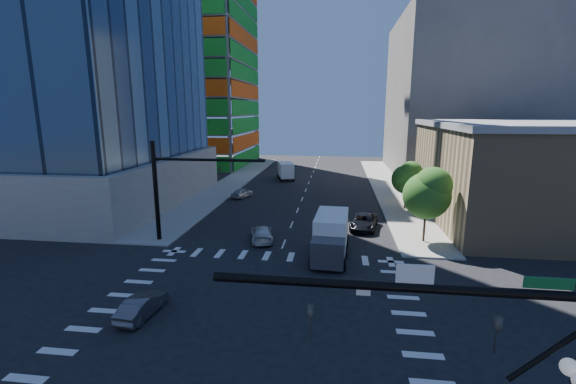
# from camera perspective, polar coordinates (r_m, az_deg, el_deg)

# --- Properties ---
(ground) EXTENTS (160.00, 160.00, 0.00)m
(ground) POSITION_cam_1_polar(r_m,az_deg,el_deg) (24.03, -4.81, -17.33)
(ground) COLOR black
(ground) RESTS_ON ground
(road_markings) EXTENTS (20.00, 20.00, 0.01)m
(road_markings) POSITION_cam_1_polar(r_m,az_deg,el_deg) (24.02, -4.81, -17.32)
(road_markings) COLOR silver
(road_markings) RESTS_ON ground
(sidewalk_ne) EXTENTS (5.00, 60.00, 0.15)m
(sidewalk_ne) POSITION_cam_1_polar(r_m,az_deg,el_deg) (62.07, 14.55, 0.79)
(sidewalk_ne) COLOR gray
(sidewalk_ne) RESTS_ON ground
(sidewalk_nw) EXTENTS (5.00, 60.00, 0.15)m
(sidewalk_nw) POSITION_cam_1_polar(r_m,az_deg,el_deg) (63.89, -8.29, 1.36)
(sidewalk_nw) COLOR gray
(sidewalk_nw) RESTS_ON ground
(construction_building) EXTENTS (25.16, 34.50, 70.60)m
(construction_building) POSITION_cam_1_polar(r_m,az_deg,el_deg) (89.30, -14.63, 19.94)
(construction_building) COLOR slate
(construction_building) RESTS_ON ground
(commercial_building) EXTENTS (20.50, 22.50, 10.60)m
(commercial_building) POSITION_cam_1_polar(r_m,az_deg,el_deg) (47.54, 32.73, 2.32)
(commercial_building) COLOR #9B835A
(commercial_building) RESTS_ON ground
(bg_building_ne) EXTENTS (24.00, 30.00, 28.00)m
(bg_building_ne) POSITION_cam_1_polar(r_m,az_deg,el_deg) (78.74, 24.52, 12.61)
(bg_building_ne) COLOR #615B57
(bg_building_ne) RESTS_ON ground
(signal_mast_nw) EXTENTS (10.20, 0.40, 9.00)m
(signal_mast_nw) POSITION_cam_1_polar(r_m,az_deg,el_deg) (35.67, -16.90, 1.38)
(signal_mast_nw) COLOR black
(signal_mast_nw) RESTS_ON sidewalk_nw
(tree_south) EXTENTS (4.16, 4.16, 6.82)m
(tree_south) POSITION_cam_1_polar(r_m,az_deg,el_deg) (35.98, 20.13, -0.05)
(tree_south) COLOR #382316
(tree_south) RESTS_ON sidewalk_ne
(tree_north) EXTENTS (3.54, 3.52, 5.78)m
(tree_north) POSITION_cam_1_polar(r_m,az_deg,el_deg) (47.73, 17.33, 2.11)
(tree_north) COLOR #382316
(tree_north) RESTS_ON sidewalk_ne
(car_nb_far) EXTENTS (3.34, 5.57, 1.45)m
(car_nb_far) POSITION_cam_1_polar(r_m,az_deg,el_deg) (39.69, 11.19, -4.35)
(car_nb_far) COLOR black
(car_nb_far) RESTS_ON ground
(car_sb_near) EXTENTS (2.86, 4.91, 1.34)m
(car_sb_near) POSITION_cam_1_polar(r_m,az_deg,el_deg) (35.65, -3.90, -6.13)
(car_sb_near) COLOR silver
(car_sb_near) RESTS_ON ground
(car_sb_mid) EXTENTS (2.69, 4.11, 1.30)m
(car_sb_mid) POSITION_cam_1_polar(r_m,az_deg,el_deg) (53.16, -6.79, -0.12)
(car_sb_mid) COLOR #B9BEC2
(car_sb_mid) RESTS_ON ground
(car_sb_cross) EXTENTS (1.68, 3.91, 1.25)m
(car_sb_cross) POSITION_cam_1_polar(r_m,az_deg,el_deg) (24.81, -20.79, -15.49)
(car_sb_cross) COLOR #4B4B50
(car_sb_cross) RESTS_ON ground
(box_truck_near) EXTENTS (3.12, 6.62, 3.39)m
(box_truck_near) POSITION_cam_1_polar(r_m,az_deg,el_deg) (31.45, 6.28, -7.08)
(box_truck_near) COLOR black
(box_truck_near) RESTS_ON ground
(box_truck_far) EXTENTS (3.80, 6.13, 2.99)m
(box_truck_far) POSITION_cam_1_polar(r_m,az_deg,el_deg) (66.86, -0.41, 3.05)
(box_truck_far) COLOR black
(box_truck_far) RESTS_ON ground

